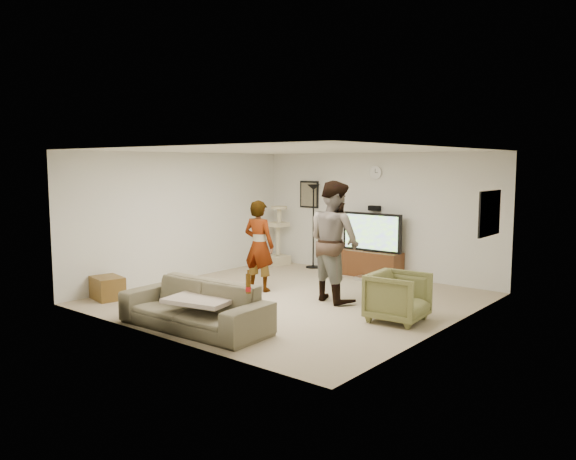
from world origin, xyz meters
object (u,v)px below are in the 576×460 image
Objects in this scene: side_table at (108,288)px; tv_stand at (371,264)px; sofa at (194,306)px; beer_bottle at (248,284)px; person_left at (259,246)px; armchair at (398,297)px; floor_lamp at (313,227)px; person_right at (334,241)px; cat_tree at (278,235)px; tv at (372,232)px.

tv_stand is at bearing 61.25° from side_table.
beer_bottle reaches higher than sofa.
beer_bottle is at bearing 121.30° from person_left.
sofa is at bearing 180.00° from beer_bottle.
beer_bottle reaches higher than armchair.
tv_stand is at bearing 102.18° from beer_bottle.
tv_stand is 1.64m from floor_lamp.
person_right reaches higher than beer_bottle.
beer_bottle is (1.92, -2.31, -0.04)m from person_left.
side_table is (-0.96, -4.53, -0.72)m from floor_lamp.
floor_lamp is at bearing 178.29° from tv_stand.
sofa is (1.50, -4.75, -0.59)m from floor_lamp.
floor_lamp is 0.82× the size of sofa.
person_right is (2.95, -2.04, 0.33)m from cat_tree.
tv is 0.59× the size of sofa.
person_right is (1.45, 0.25, 0.18)m from person_left.
person_left is at bearing 108.30° from sofa.
person_right is 8.02× the size of beer_bottle.
person_right is (0.55, -2.14, 0.74)m from tv_stand.
cat_tree reaches higher than tv_stand.
person_left is at bearing -56.87° from cat_tree.
armchair reaches higher than sofa.
floor_lamp reaches higher than armchair.
tv is 2.56m from person_left.
beer_bottle is (0.46, -2.57, -0.23)m from person_right.
tv is at bearing 102.18° from beer_bottle.
tv is 1.65× the size of armchair.
tv is 2.41m from cat_tree.
sofa is at bearing -62.60° from cat_tree.
beer_bottle is 3.53m from side_table.
armchair is at bearing 65.21° from beer_bottle.
beer_bottle is at bearing -77.82° from tv.
floor_lamp is at bearing 117.96° from beer_bottle.
floor_lamp reaches higher than side_table.
side_table is (-0.07, -4.38, -0.48)m from cat_tree.
person_left is 0.82× the size of person_right.
person_left is (0.60, -2.44, -0.09)m from floor_lamp.
cat_tree is 2.34× the size of side_table.
cat_tree is 5.37× the size of beer_bottle.
side_table is at bearing -118.75° from tv_stand.
tv_stand is at bearing -1.71° from floor_lamp.
floor_lamp is at bearing 78.10° from side_table.
floor_lamp is 2.51m from person_left.
person_right is at bearing 37.91° from side_table.
sofa is (0.89, -2.31, -0.49)m from person_left.
side_table is (-2.45, 0.22, -0.13)m from sofa.
sofa is 2.91m from armchair.
cat_tree is 0.67× the size of person_right.
floor_lamp is (-1.51, 0.04, 0.65)m from tv_stand.
armchair is at bearing -52.43° from tv.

